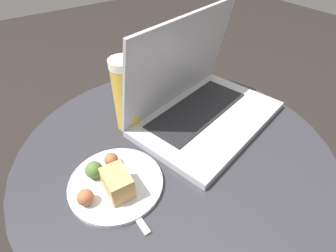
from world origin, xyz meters
The scene contains 6 objects.
ground_plane centered at (0.00, 0.00, 0.00)m, with size 6.00×6.00×0.00m, color black.
table centered at (0.00, 0.00, 0.37)m, with size 0.73×0.73×0.50m.
laptop centered at (0.12, 0.07, 0.56)m, with size 0.42×0.33×0.26m.
beer_glass centered at (-0.04, 0.14, 0.60)m, with size 0.06×0.06×0.18m.
snack_plate centered at (-0.17, -0.01, 0.52)m, with size 0.19×0.19×0.06m.
fork centered at (-0.16, -0.05, 0.51)m, with size 0.02×0.16×0.00m.
Camera 1 is at (-0.26, -0.34, 0.94)m, focal length 28.00 mm.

